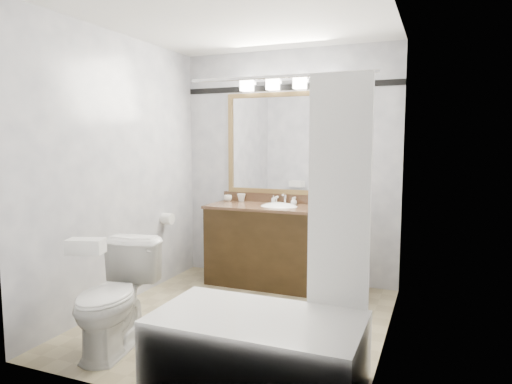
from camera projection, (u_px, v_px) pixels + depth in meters
room at (239, 175)px, 3.78m from camera, size 2.42×2.62×2.52m
vanity at (279, 244)px, 4.80m from camera, size 1.53×0.58×0.97m
mirror at (288, 144)px, 4.93m from camera, size 1.40×0.04×1.10m
vanity_light_bar at (286, 83)px, 4.81m from camera, size 1.02×0.14×0.12m
accent_stripe at (288, 87)px, 4.87m from camera, size 2.40×0.01×0.06m
bathtub at (262, 341)px, 2.85m from camera, size 1.30×0.75×1.96m
tp_roll at (168, 219)px, 4.88m from camera, size 0.11×0.12×0.12m
toilet at (115, 298)px, 3.32m from camera, size 0.56×0.83×0.78m
tissue_box at (85, 246)px, 3.02m from camera, size 0.27×0.20×0.10m
coffee_maker at (339, 193)px, 4.46m from camera, size 0.17×0.21×0.32m
cup_left at (228, 198)px, 5.15m from camera, size 0.09×0.09×0.07m
cup_right at (241, 198)px, 5.14m from camera, size 0.12×0.12×0.09m
soap_bottle_a at (273, 200)px, 4.92m from camera, size 0.05×0.05×0.09m
soap_bottle_b at (294, 201)px, 4.83m from camera, size 0.08×0.08×0.09m
soap_bar at (277, 203)px, 4.89m from camera, size 0.08×0.05×0.02m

